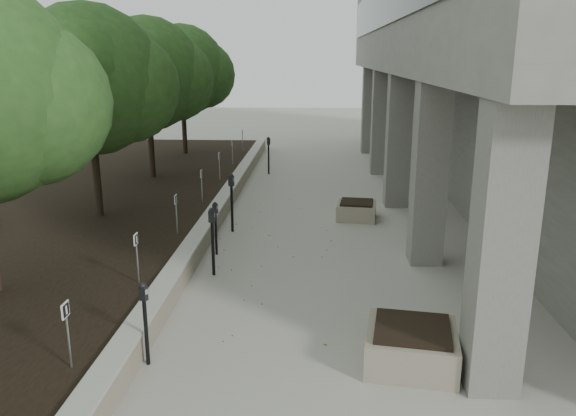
% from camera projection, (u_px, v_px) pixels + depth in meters
% --- Properties ---
extents(retaining_wall, '(0.39, 26.00, 0.50)m').
position_uv_depth(retaining_wall, '(218.00, 212.00, 15.92)').
color(retaining_wall, '#A0937E').
rests_on(retaining_wall, ground).
extents(planting_bed, '(7.00, 26.00, 0.40)m').
position_uv_depth(planting_bed, '(90.00, 212.00, 16.12)').
color(planting_bed, black).
rests_on(planting_bed, ground).
extents(crabapple_tree_3, '(4.60, 4.00, 5.44)m').
position_uv_depth(crabapple_tree_3, '(91.00, 112.00, 14.36)').
color(crabapple_tree_3, '#244A1C').
rests_on(crabapple_tree_3, planting_bed).
extents(crabapple_tree_4, '(4.60, 4.00, 5.44)m').
position_uv_depth(crabapple_tree_4, '(148.00, 98.00, 19.18)').
color(crabapple_tree_4, '#244A1C').
rests_on(crabapple_tree_4, planting_bed).
extents(crabapple_tree_5, '(4.60, 4.00, 5.44)m').
position_uv_depth(crabapple_tree_5, '(182.00, 89.00, 24.00)').
color(crabapple_tree_5, '#244A1C').
rests_on(crabapple_tree_5, planting_bed).
extents(parking_sign_2, '(0.04, 0.22, 0.96)m').
position_uv_depth(parking_sign_2, '(68.00, 335.00, 7.59)').
color(parking_sign_2, black).
rests_on(parking_sign_2, planting_bed).
extents(parking_sign_3, '(0.04, 0.22, 0.96)m').
position_uv_depth(parking_sign_3, '(137.00, 258.00, 10.48)').
color(parking_sign_3, black).
rests_on(parking_sign_3, planting_bed).
extents(parking_sign_4, '(0.04, 0.22, 0.96)m').
position_uv_depth(parking_sign_4, '(177.00, 214.00, 13.37)').
color(parking_sign_4, black).
rests_on(parking_sign_4, planting_bed).
extents(parking_sign_5, '(0.04, 0.22, 0.96)m').
position_uv_depth(parking_sign_5, '(202.00, 186.00, 16.27)').
color(parking_sign_5, black).
rests_on(parking_sign_5, planting_bed).
extents(parking_sign_6, '(0.04, 0.22, 0.96)m').
position_uv_depth(parking_sign_6, '(219.00, 166.00, 19.16)').
color(parking_sign_6, black).
rests_on(parking_sign_6, planting_bed).
extents(parking_sign_7, '(0.04, 0.22, 0.96)m').
position_uv_depth(parking_sign_7, '(232.00, 152.00, 22.05)').
color(parking_sign_7, black).
rests_on(parking_sign_7, planting_bed).
extents(parking_sign_8, '(0.04, 0.22, 0.96)m').
position_uv_depth(parking_sign_8, '(242.00, 141.00, 24.94)').
color(parking_sign_8, black).
rests_on(parking_sign_8, planting_bed).
extents(parking_meter_1, '(0.16, 0.14, 1.32)m').
position_uv_depth(parking_meter_1, '(146.00, 324.00, 8.38)').
color(parking_meter_1, black).
rests_on(parking_meter_1, ground).
extents(parking_meter_2, '(0.16, 0.12, 1.48)m').
position_uv_depth(parking_meter_2, '(213.00, 242.00, 11.84)').
color(parking_meter_2, black).
rests_on(parking_meter_2, ground).
extents(parking_meter_3, '(0.15, 0.13, 1.27)m').
position_uv_depth(parking_meter_3, '(216.00, 228.00, 13.11)').
color(parking_meter_3, black).
rests_on(parking_meter_3, ground).
extents(parking_meter_4, '(0.18, 0.15, 1.57)m').
position_uv_depth(parking_meter_4, '(232.00, 203.00, 14.80)').
color(parking_meter_4, black).
rests_on(parking_meter_4, ground).
extents(parking_meter_5, '(0.17, 0.15, 1.47)m').
position_uv_depth(parking_meter_5, '(269.00, 156.00, 22.08)').
color(parking_meter_5, black).
rests_on(parking_meter_5, ground).
extents(planter_front, '(1.51, 1.51, 0.62)m').
position_uv_depth(planter_front, '(411.00, 345.00, 8.48)').
color(planter_front, '#A0937E').
rests_on(planter_front, ground).
extents(planter_back, '(1.20, 1.20, 0.50)m').
position_uv_depth(planter_back, '(356.00, 210.00, 16.14)').
color(planter_back, '#A0937E').
rests_on(planter_back, ground).
extents(berry_scatter, '(3.30, 14.10, 0.02)m').
position_uv_depth(berry_scatter, '(266.00, 274.00, 12.04)').
color(berry_scatter, maroon).
rests_on(berry_scatter, ground).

